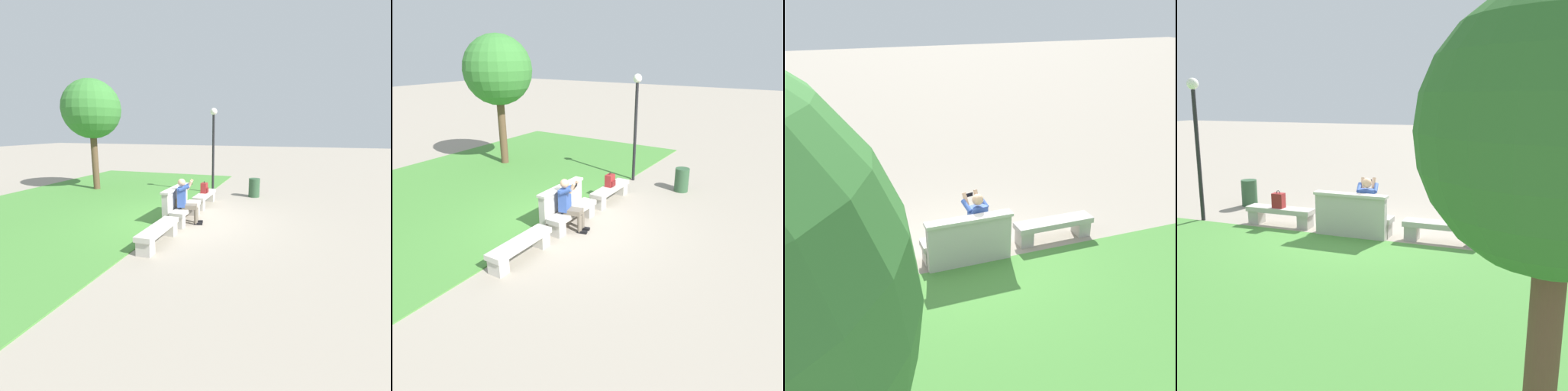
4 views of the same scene
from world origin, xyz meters
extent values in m
plane|color=gray|center=(0.00, 0.00, 0.00)|extent=(80.00, 80.00, 0.00)
cube|color=#478438|center=(0.00, 4.38, 0.01)|extent=(17.72, 8.00, 0.03)
cube|color=#B7B2A8|center=(-2.00, 0.00, 0.39)|extent=(1.72, 0.40, 0.12)
cube|color=#B7B2A8|center=(-2.68, 0.00, 0.17)|extent=(0.28, 0.34, 0.33)
cube|color=#B7B2A8|center=(-1.32, 0.00, 0.17)|extent=(0.28, 0.34, 0.33)
cube|color=#B7B2A8|center=(0.00, 0.00, 0.39)|extent=(1.72, 0.40, 0.12)
cube|color=#B7B2A8|center=(-0.68, 0.00, 0.17)|extent=(0.28, 0.34, 0.33)
cube|color=#B7B2A8|center=(0.68, 0.00, 0.17)|extent=(0.28, 0.34, 0.33)
cube|color=#B7B2A8|center=(2.00, 0.00, 0.39)|extent=(1.72, 0.40, 0.12)
cube|color=#B7B2A8|center=(1.32, 0.00, 0.17)|extent=(0.28, 0.34, 0.33)
cube|color=#B7B2A8|center=(2.68, 0.00, 0.17)|extent=(0.28, 0.34, 0.33)
cube|color=#B7B2A8|center=(0.00, 0.34, 0.47)|extent=(1.64, 0.18, 0.95)
cube|color=beige|center=(0.00, 0.34, 0.98)|extent=(1.70, 0.24, 0.06)
cube|color=brown|center=(0.00, 0.24, 0.59)|extent=(0.44, 0.02, 0.22)
cube|color=black|center=(-0.26, -0.46, 0.03)|extent=(0.15, 0.26, 0.06)
cylinder|color=#6B6051|center=(-0.28, -0.39, 0.24)|extent=(0.11, 0.11, 0.42)
cube|color=black|center=(-0.07, -0.42, 0.03)|extent=(0.15, 0.26, 0.06)
cylinder|color=#6B6051|center=(-0.08, -0.35, 0.24)|extent=(0.11, 0.11, 0.42)
cube|color=#6B6051|center=(-0.22, -0.18, 0.51)|extent=(0.39, 0.48, 0.12)
cube|color=#33519E|center=(-0.28, 0.04, 0.79)|extent=(0.38, 0.29, 0.56)
sphere|color=tan|center=(-0.28, 0.04, 1.21)|extent=(0.22, 0.22, 0.22)
cylinder|color=#33519E|center=(-0.44, -0.10, 1.08)|extent=(0.16, 0.32, 0.21)
cylinder|color=tan|center=(-0.34, -0.22, 1.16)|extent=(0.10, 0.19, 0.27)
cylinder|color=#33519E|center=(-0.07, -0.02, 1.08)|extent=(0.16, 0.32, 0.21)
cylinder|color=tan|center=(-0.10, -0.17, 1.16)|extent=(0.14, 0.20, 0.27)
cube|color=black|center=(-0.21, -0.25, 1.20)|extent=(0.15, 0.05, 0.08)
cube|color=maroon|center=(2.02, 0.03, 0.63)|extent=(0.28, 0.20, 0.36)
cube|color=maroon|center=(2.02, -0.08, 0.56)|extent=(0.20, 0.06, 0.16)
torus|color=black|center=(2.02, 0.03, 0.83)|extent=(0.10, 0.02, 0.10)
cylinder|color=brown|center=(3.32, 5.51, 1.39)|extent=(0.29, 0.29, 2.78)
sphere|color=#387A33|center=(3.32, 5.51, 3.54)|extent=(2.52, 2.52, 2.52)
cylinder|color=#2D5133|center=(3.94, -1.52, 0.38)|extent=(0.44, 0.44, 0.75)
cylinder|color=black|center=(4.11, 0.25, 1.63)|extent=(0.10, 0.10, 3.25)
sphere|color=white|center=(4.11, 0.25, 3.39)|extent=(0.28, 0.28, 0.28)
camera|label=1|loc=(-8.30, -2.96, 2.72)|focal=28.00mm
camera|label=2|loc=(-7.36, -5.06, 4.26)|focal=35.00mm
camera|label=3|loc=(2.45, 7.50, 4.80)|focal=42.00mm
camera|label=4|loc=(-3.80, 9.37, 3.09)|focal=42.00mm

